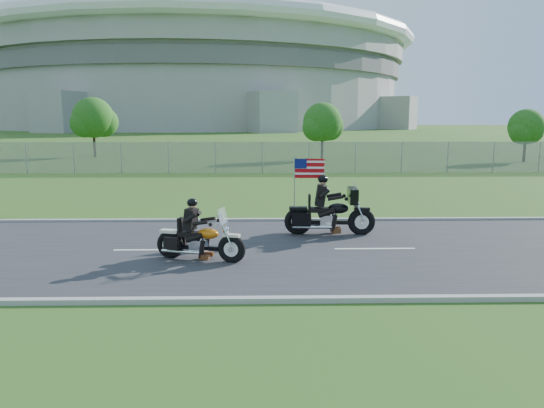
{
  "coord_description": "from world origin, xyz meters",
  "views": [
    {
      "loc": [
        0.88,
        -14.0,
        3.62
      ],
      "look_at": [
        1.19,
        0.0,
        1.29
      ],
      "focal_mm": 35.0,
      "sensor_mm": 36.0,
      "label": 1
    }
  ],
  "objects": [
    {
      "name": "curb_south",
      "position": [
        0.0,
        -4.05,
        0.05
      ],
      "size": [
        120.0,
        0.18,
        0.12
      ],
      "primitive_type": "cube",
      "color": "#9E9B93",
      "rests_on": "ground"
    },
    {
      "name": "motorcycle_follow",
      "position": [
        2.99,
        1.88,
        0.64
      ],
      "size": [
        2.79,
        0.93,
        2.33
      ],
      "rotation": [
        0.0,
        0.0,
        -0.06
      ],
      "color": "black",
      "rests_on": "ground"
    },
    {
      "name": "road",
      "position": [
        0.0,
        0.0,
        0.02
      ],
      "size": [
        120.0,
        8.0,
        0.04
      ],
      "primitive_type": "cube",
      "color": "#28282B",
      "rests_on": "ground"
    },
    {
      "name": "curb_north",
      "position": [
        0.0,
        4.05,
        0.05
      ],
      "size": [
        120.0,
        0.18,
        0.12
      ],
      "primitive_type": "cube",
      "color": "#9E9B93",
      "rests_on": "ground"
    },
    {
      "name": "tree_fence_mid",
      "position": [
        -13.95,
        34.04,
        3.3
      ],
      "size": [
        3.96,
        3.69,
        5.3
      ],
      "color": "#382316",
      "rests_on": "ground"
    },
    {
      "name": "ground",
      "position": [
        0.0,
        0.0,
        0.0
      ],
      "size": [
        420.0,
        420.0,
        0.0
      ],
      "primitive_type": "plane",
      "color": "#324816",
      "rests_on": "ground"
    },
    {
      "name": "fence",
      "position": [
        -5.0,
        20.0,
        1.0
      ],
      "size": [
        60.0,
        0.03,
        2.0
      ],
      "primitive_type": "cube",
      "color": "gray",
      "rests_on": "ground"
    },
    {
      "name": "stadium",
      "position": [
        -20.0,
        170.0,
        15.58
      ],
      "size": [
        140.4,
        140.4,
        29.2
      ],
      "color": "#A3A099",
      "rests_on": "ground"
    },
    {
      "name": "tree_fence_near",
      "position": [
        6.04,
        30.04,
        2.97
      ],
      "size": [
        3.52,
        3.28,
        4.75
      ],
      "color": "#382316",
      "rests_on": "ground"
    },
    {
      "name": "tree_fence_far",
      "position": [
        22.04,
        28.03,
        2.64
      ],
      "size": [
        3.08,
        2.87,
        4.2
      ],
      "color": "#382316",
      "rests_on": "ground"
    },
    {
      "name": "motorcycle_lead",
      "position": [
        -0.67,
        -0.99,
        0.51
      ],
      "size": [
        2.34,
        1.02,
        1.61
      ],
      "rotation": [
        0.0,
        0.0,
        -0.29
      ],
      "color": "black",
      "rests_on": "ground"
    }
  ]
}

